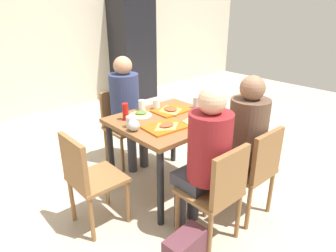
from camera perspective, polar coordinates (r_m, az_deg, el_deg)
The scene contains 27 objects.
ground_plane at distance 3.18m, azimuth 0.00°, elevation -11.56°, with size 10.00×10.00×0.02m, color #B7A893.
back_wall at distance 5.47m, azimuth -24.17°, elevation 16.71°, with size 10.00×0.10×2.80m, color beige.
main_table at distance 2.87m, azimuth 0.00°, elevation -0.61°, with size 0.96×0.87×0.75m.
chair_near_left at distance 2.29m, azimuth 9.49°, elevation -11.79°, with size 0.40×0.40×0.84m.
chair_near_right at distance 2.64m, azimuth 16.16°, elevation -7.53°, with size 0.40×0.40×0.84m.
chair_far_side at distance 3.53m, azimuth -8.94°, elevation 0.92°, with size 0.40×0.40×0.84m.
chair_left_end at distance 2.51m, azimuth -15.07°, elevation -9.09°, with size 0.40×0.40×0.84m.
person_in_red at distance 2.24m, azimuth 7.11°, elevation -5.15°, with size 0.32×0.42×1.25m.
person_in_brown_jacket at distance 2.59m, azimuth 14.16°, elevation -1.73°, with size 0.32×0.42×1.25m.
person_far_side at distance 3.34m, azimuth -7.86°, elevation 4.20°, with size 0.32×0.42×1.25m.
tray_red_near at distance 2.61m, azimuth -0.51°, elevation -0.20°, with size 0.36×0.26×0.02m, color #D85914.
tray_red_far at distance 3.02m, azimuth 0.72°, elevation 2.98°, with size 0.36×0.26×0.02m, color #D85914.
paper_plate_center at distance 2.91m, azimuth -5.28°, elevation 2.05°, with size 0.22×0.22×0.01m, color white.
paper_plate_near_edge at distance 2.76m, azimuth 5.57°, elevation 0.88°, with size 0.22×0.22×0.01m, color white.
pizza_slice_a at distance 2.60m, azimuth -0.25°, elevation 0.14°, with size 0.22×0.16×0.02m.
pizza_slice_b at distance 3.00m, azimuth 0.51°, elevation 3.23°, with size 0.26×0.28×0.02m.
pizza_slice_c at distance 2.93m, azimuth -5.14°, elevation 2.48°, with size 0.23×0.22×0.02m.
pizza_slice_d at distance 2.74m, azimuth 5.07°, elevation 1.05°, with size 0.27×0.27×0.02m.
plastic_cup_a at distance 3.06m, azimuth -4.99°, elevation 4.02°, with size 0.07×0.07×0.10m, color white.
plastic_cup_b at distance 2.58m, azimuth 5.91°, elevation 0.39°, with size 0.07×0.07×0.10m, color white.
plastic_cup_c at distance 2.63m, azimuth -7.20°, elevation 0.79°, with size 0.07×0.07×0.10m, color white.
plastic_cup_d at distance 3.07m, azimuth -2.21°, elevation 4.12°, with size 0.07×0.07×0.10m, color white.
soda_can at distance 3.09m, azimuth 5.39°, elevation 4.39°, with size 0.07×0.07×0.12m, color #B7BCC6.
condiment_bottle at distance 2.80m, azimuth -8.09°, elevation 2.70°, with size 0.06×0.06×0.16m, color red.
foil_bundle at distance 2.55m, azimuth -6.51°, elevation 0.12°, with size 0.10×0.10×0.10m, color silver.
handbag at distance 2.30m, azimuth 3.26°, elevation -22.66°, with size 0.32×0.16×0.28m, color #592D38.
drink_fridge at distance 5.96m, azimuth -6.75°, elevation 14.37°, with size 0.70×0.60×1.90m, color black.
Camera 1 is at (-1.77, -1.96, 1.77)m, focal length 32.07 mm.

